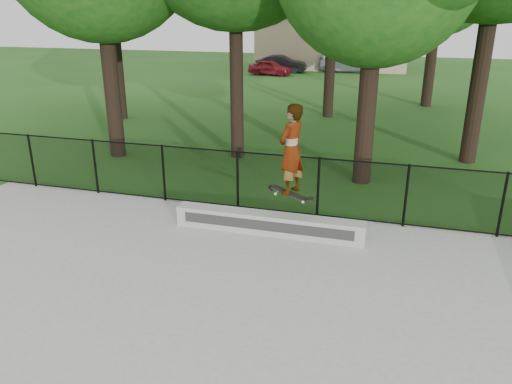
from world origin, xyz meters
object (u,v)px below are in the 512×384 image
at_px(grind_ledge, 268,223).
at_px(skater_airborne, 291,151).
at_px(car_b, 281,64).
at_px(car_a, 270,68).
at_px(car_c, 348,63).

bearing_deg(grind_ledge, skater_airborne, -7.80).
bearing_deg(grind_ledge, car_b, 102.72).
relative_size(car_a, skater_airborne, 1.54).
relative_size(grind_ledge, car_b, 1.21).
height_order(grind_ledge, car_c, car_c).
height_order(grind_ledge, skater_airborne, skater_airborne).
bearing_deg(skater_airborne, grind_ledge, 172.20).
distance_m(grind_ledge, car_c, 30.64).
relative_size(car_a, car_b, 0.92).
xyz_separation_m(grind_ledge, car_b, (-6.55, 29.03, 0.35)).
bearing_deg(car_b, skater_airborne, -170.03).
height_order(car_a, car_b, car_b).
relative_size(car_b, car_c, 0.82).
bearing_deg(skater_airborne, car_a, 105.28).
xyz_separation_m(car_c, skater_airborne, (2.02, -30.67, 1.34)).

